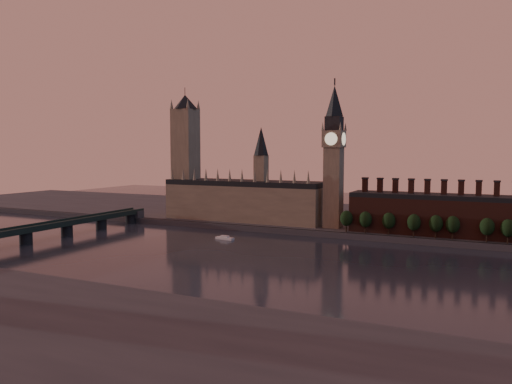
% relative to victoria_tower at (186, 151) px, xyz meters
% --- Properties ---
extents(ground, '(900.00, 900.00, 0.00)m').
position_rel_victoria_tower_xyz_m(ground, '(120.00, -115.00, -59.09)').
color(ground, black).
rests_on(ground, ground).
extents(north_bank, '(900.00, 182.00, 4.00)m').
position_rel_victoria_tower_xyz_m(north_bank, '(120.00, 63.04, -57.09)').
color(north_bank, '#444449').
rests_on(north_bank, ground).
extents(palace_of_westminster, '(130.00, 30.30, 74.00)m').
position_rel_victoria_tower_xyz_m(palace_of_westminster, '(55.59, -0.09, -37.46)').
color(palace_of_westminster, gray).
rests_on(palace_of_westminster, north_bank).
extents(victoria_tower, '(24.00, 24.00, 108.00)m').
position_rel_victoria_tower_xyz_m(victoria_tower, '(0.00, 0.00, 0.00)').
color(victoria_tower, gray).
rests_on(victoria_tower, north_bank).
extents(big_ben, '(15.00, 15.00, 107.00)m').
position_rel_victoria_tower_xyz_m(big_ben, '(130.00, -5.00, -2.26)').
color(big_ben, gray).
rests_on(big_ben, north_bank).
extents(chimney_block, '(110.00, 25.00, 37.00)m').
position_rel_victoria_tower_xyz_m(chimney_block, '(200.00, -5.00, -41.27)').
color(chimney_block, '#4B251C').
rests_on(chimney_block, north_bank).
extents(embankment_tree_0, '(8.60, 8.60, 14.88)m').
position_rel_victoria_tower_xyz_m(embankment_tree_0, '(144.38, -21.21, -45.62)').
color(embankment_tree_0, black).
rests_on(embankment_tree_0, north_bank).
extents(embankment_tree_1, '(8.60, 8.60, 14.88)m').
position_rel_victoria_tower_xyz_m(embankment_tree_1, '(157.45, -21.18, -45.62)').
color(embankment_tree_1, black).
rests_on(embankment_tree_1, north_bank).
extents(embankment_tree_2, '(8.60, 8.60, 14.88)m').
position_rel_victoria_tower_xyz_m(embankment_tree_2, '(172.72, -20.07, -45.62)').
color(embankment_tree_2, black).
rests_on(embankment_tree_2, north_bank).
extents(embankment_tree_3, '(8.60, 8.60, 14.88)m').
position_rel_victoria_tower_xyz_m(embankment_tree_3, '(188.89, -21.00, -45.62)').
color(embankment_tree_3, black).
rests_on(embankment_tree_3, north_bank).
extents(embankment_tree_4, '(8.60, 8.60, 14.88)m').
position_rel_victoria_tower_xyz_m(embankment_tree_4, '(202.33, -20.19, -45.62)').
color(embankment_tree_4, black).
rests_on(embankment_tree_4, north_bank).
extents(embankment_tree_5, '(8.60, 8.60, 14.88)m').
position_rel_victoria_tower_xyz_m(embankment_tree_5, '(212.31, -20.03, -45.62)').
color(embankment_tree_5, black).
rests_on(embankment_tree_5, north_bank).
extents(embankment_tree_6, '(8.60, 8.60, 14.88)m').
position_rel_victoria_tower_xyz_m(embankment_tree_6, '(231.89, -20.90, -45.62)').
color(embankment_tree_6, black).
rests_on(embankment_tree_6, north_bank).
extents(embankment_tree_7, '(8.60, 8.60, 14.88)m').
position_rel_victoria_tower_xyz_m(embankment_tree_7, '(243.43, -21.42, -45.62)').
color(embankment_tree_7, black).
rests_on(embankment_tree_7, north_bank).
extents(westminster_bridge, '(14.00, 200.00, 11.55)m').
position_rel_victoria_tower_xyz_m(westminster_bridge, '(-35.00, -117.70, -51.65)').
color(westminster_bridge, '#1B2A24').
rests_on(westminster_bridge, ground).
extents(river_boat, '(13.51, 5.09, 2.64)m').
position_rel_victoria_tower_xyz_m(river_boat, '(72.26, -62.90, -58.08)').
color(river_boat, silver).
rests_on(river_boat, ground).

